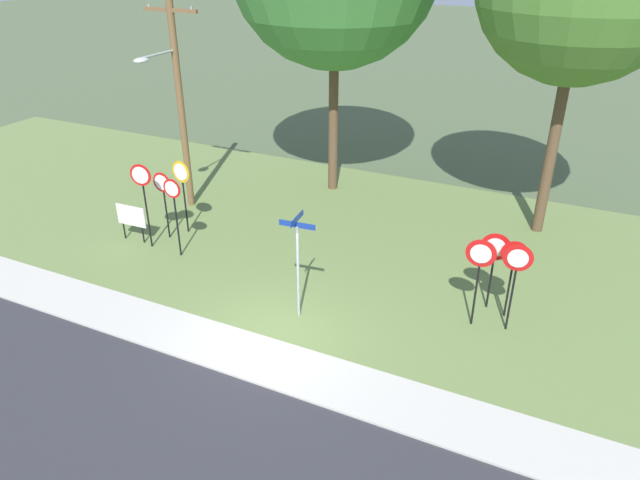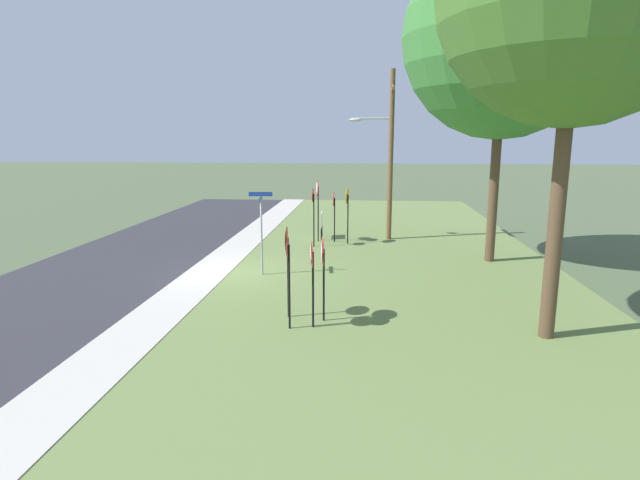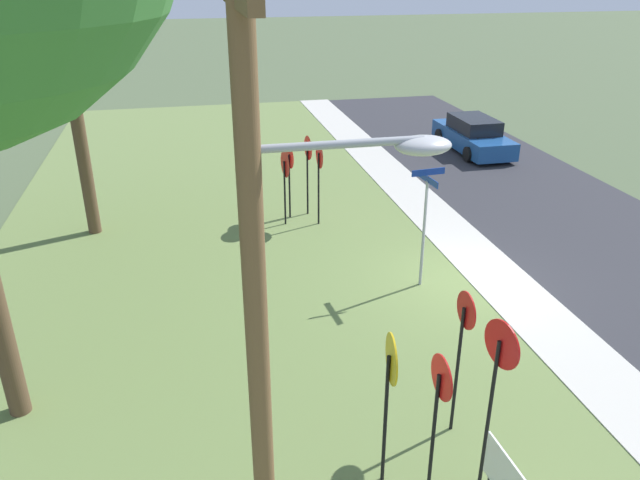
% 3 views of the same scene
% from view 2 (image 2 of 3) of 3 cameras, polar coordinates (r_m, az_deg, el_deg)
% --- Properties ---
extents(ground_plane, '(160.00, 160.00, 0.00)m').
position_cam_2_polar(ground_plane, '(18.81, -9.92, -3.67)').
color(ground_plane, '#4C5B3D').
extents(road_asphalt, '(44.00, 6.40, 0.01)m').
position_cam_2_polar(road_asphalt, '(20.58, -22.95, -3.10)').
color(road_asphalt, '#2D2D33').
rests_on(road_asphalt, ground_plane).
extents(sidewalk_strip, '(44.00, 1.60, 0.06)m').
position_cam_2_polar(sidewalk_strip, '(19.02, -12.25, -3.50)').
color(sidewalk_strip, '#BCB7AD').
rests_on(sidewalk_strip, ground_plane).
extents(grass_median, '(44.00, 12.00, 0.04)m').
position_cam_2_polar(grass_median, '(18.20, 8.69, -4.07)').
color(grass_median, olive).
rests_on(grass_median, ground_plane).
extents(stop_sign_near_left, '(0.69, 0.16, 2.84)m').
position_cam_2_polar(stop_sign_near_left, '(23.73, -0.27, 4.75)').
color(stop_sign_near_left, black).
rests_on(stop_sign_near_left, grass_median).
extents(stop_sign_near_right, '(0.61, 0.09, 2.59)m').
position_cam_2_polar(stop_sign_near_right, '(22.56, -0.76, 3.85)').
color(stop_sign_near_right, black).
rests_on(stop_sign_near_right, grass_median).
extents(stop_sign_far_left, '(0.66, 0.10, 2.32)m').
position_cam_2_polar(stop_sign_far_left, '(23.61, 1.56, 3.76)').
color(stop_sign_far_left, black).
rests_on(stop_sign_far_left, grass_median).
extents(stop_sign_far_center, '(0.74, 0.13, 2.55)m').
position_cam_2_polar(stop_sign_far_center, '(23.25, 3.04, 4.11)').
color(stop_sign_far_center, black).
rests_on(stop_sign_far_center, grass_median).
extents(yield_sign_near_left, '(0.69, 0.15, 2.25)m').
position_cam_2_polar(yield_sign_near_left, '(12.86, -0.93, -2.65)').
color(yield_sign_near_left, black).
rests_on(yield_sign_near_left, grass_median).
extents(yield_sign_near_right, '(0.72, 0.13, 2.47)m').
position_cam_2_polar(yield_sign_near_right, '(12.75, -3.61, -1.98)').
color(yield_sign_near_right, black).
rests_on(yield_sign_near_right, grass_median).
extents(yield_sign_far_left, '(0.76, 0.11, 2.48)m').
position_cam_2_polar(yield_sign_far_left, '(13.59, -3.72, -1.07)').
color(yield_sign_far_left, black).
rests_on(yield_sign_far_left, grass_median).
extents(yield_sign_far_right, '(0.78, 0.16, 2.25)m').
position_cam_2_polar(yield_sign_far_right, '(13.33, 0.27, -2.12)').
color(yield_sign_far_right, black).
rests_on(yield_sign_far_right, grass_median).
extents(street_name_post, '(0.96, 0.81, 2.93)m').
position_cam_2_polar(street_name_post, '(17.99, -6.51, 1.56)').
color(street_name_post, '#9EA0A8').
rests_on(street_name_post, grass_median).
extents(utility_pole, '(2.10, 2.06, 7.79)m').
position_cam_2_polar(utility_pole, '(24.35, 7.51, 9.96)').
color(utility_pole, brown).
rests_on(utility_pole, grass_median).
extents(notice_board, '(1.10, 0.08, 1.25)m').
position_cam_2_polar(notice_board, '(24.67, 0.18, 2.14)').
color(notice_board, black).
rests_on(notice_board, grass_median).
extents(oak_tree_left, '(7.34, 7.34, 12.00)m').
position_cam_2_polar(oak_tree_left, '(21.07, 19.68, 20.39)').
color(oak_tree_left, brown).
rests_on(oak_tree_left, grass_median).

